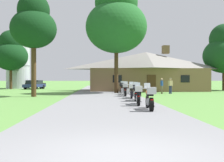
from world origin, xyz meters
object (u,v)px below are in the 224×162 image
at_px(motorcycle_green_farthest_in_row, 122,88).
at_px(bystander_blue_shirt_beside_signpost, 162,85).
at_px(motorcycle_orange_nearest_to_camera, 150,98).
at_px(motorcycle_black_third_in_row, 136,93).
at_px(motorcycle_yellow_fifth_in_row, 126,90).
at_px(parked_navy_sedan_far_left, 35,85).
at_px(tree_right_of_lodge, 224,51).
at_px(tree_left_far, 11,52).
at_px(tree_by_lodge_front, 116,20).
at_px(motorcycle_white_fourth_in_row, 131,91).
at_px(motorcycle_red_sixth_in_row, 125,89).
at_px(tree_left_near, 34,24).
at_px(metal_silo_distant, 18,63).
at_px(parked_black_suv_far_left, 31,84).
at_px(motorcycle_blue_second_in_row, 138,95).
at_px(bystander_tan_shirt_near_lodge, 170,85).

xyz_separation_m(motorcycle_green_farthest_in_row, bystander_blue_shirt_beside_signpost, (4.23, -1.20, 0.31)).
distance_m(motorcycle_orange_nearest_to_camera, motorcycle_black_third_in_row, 5.51).
bearing_deg(motorcycle_yellow_fifth_in_row, parked_navy_sedan_far_left, 131.25).
height_order(motorcycle_black_third_in_row, tree_right_of_lodge, tree_right_of_lodge).
height_order(tree_left_far, tree_by_lodge_front, tree_by_lodge_front).
relative_size(motorcycle_yellow_fifth_in_row, tree_left_far, 0.22).
height_order(motorcycle_white_fourth_in_row, tree_right_of_lodge, tree_right_of_lodge).
distance_m(motorcycle_red_sixth_in_row, tree_right_of_lodge, 18.72).
bearing_deg(tree_right_of_lodge, tree_left_near, -151.52).
height_order(tree_right_of_lodge, metal_silo_distant, tree_right_of_lodge).
height_order(tree_left_far, parked_black_suv_far_left, tree_left_far).
relative_size(motorcycle_red_sixth_in_row, tree_by_lodge_front, 0.17).
bearing_deg(bystander_blue_shirt_beside_signpost, motorcycle_green_farthest_in_row, -105.92).
relative_size(tree_right_of_lodge, tree_left_far, 1.00).
xyz_separation_m(bystander_blue_shirt_beside_signpost, tree_left_far, (-20.71, 14.65, 4.89)).
xyz_separation_m(motorcycle_red_sixth_in_row, tree_by_lodge_front, (-0.68, 3.06, 7.52)).
distance_m(motorcycle_red_sixth_in_row, tree_by_lodge_front, 8.14).
bearing_deg(motorcycle_yellow_fifth_in_row, metal_silo_distant, 133.36).
distance_m(motorcycle_green_farthest_in_row, bystander_blue_shirt_beside_signpost, 4.40).
xyz_separation_m(motorcycle_blue_second_in_row, motorcycle_red_sixth_in_row, (0.28, 11.04, -0.01)).
bearing_deg(parked_black_suv_far_left, motorcycle_red_sixth_in_row, -129.20).
distance_m(motorcycle_yellow_fifth_in_row, motorcycle_red_sixth_in_row, 2.79).
distance_m(motorcycle_red_sixth_in_row, parked_navy_sedan_far_left, 20.85).
bearing_deg(tree_by_lodge_front, tree_left_far, 139.45).
bearing_deg(motorcycle_white_fourth_in_row, tree_left_near, 165.67).
bearing_deg(metal_silo_distant, tree_by_lodge_front, -47.31).
distance_m(tree_left_near, tree_left_far, 20.71).
xyz_separation_m(parked_black_suv_far_left, parked_navy_sedan_far_left, (1.33, -3.26, -0.13)).
relative_size(motorcycle_orange_nearest_to_camera, motorcycle_red_sixth_in_row, 1.00).
bearing_deg(motorcycle_red_sixth_in_row, motorcycle_orange_nearest_to_camera, -87.96).
bearing_deg(tree_left_far, parked_navy_sedan_far_left, -2.83).
bearing_deg(motorcycle_green_farthest_in_row, motorcycle_blue_second_in_row, -83.66).
bearing_deg(motorcycle_yellow_fifth_in_row, motorcycle_white_fourth_in_row, -77.80).
height_order(motorcycle_white_fourth_in_row, parked_black_suv_far_left, parked_black_suv_far_left).
height_order(bystander_tan_shirt_near_lodge, tree_by_lodge_front, tree_by_lodge_front).
bearing_deg(tree_right_of_lodge, motorcycle_white_fourth_in_row, -133.41).
xyz_separation_m(motorcycle_white_fourth_in_row, bystander_tan_shirt_near_lodge, (5.08, 7.40, 0.34)).
bearing_deg(tree_left_far, motorcycle_black_third_in_row, -56.24).
relative_size(motorcycle_blue_second_in_row, bystander_tan_shirt_near_lodge, 1.24).
relative_size(motorcycle_blue_second_in_row, bystander_blue_shirt_beside_signpost, 1.25).
relative_size(metal_silo_distant, parked_navy_sedan_far_left, 1.93).
bearing_deg(motorcycle_green_farthest_in_row, motorcycle_orange_nearest_to_camera, -82.89).
bearing_deg(motorcycle_orange_nearest_to_camera, motorcycle_red_sixth_in_row, 92.34).
bearing_deg(motorcycle_red_sixth_in_row, tree_by_lodge_front, 104.87).
bearing_deg(bystander_tan_shirt_near_lodge, motorcycle_yellow_fifth_in_row, -154.93).
bearing_deg(motorcycle_yellow_fifth_in_row, tree_left_near, -174.77).
bearing_deg(motorcycle_white_fourth_in_row, motorcycle_yellow_fifth_in_row, 100.29).
bearing_deg(parked_black_suv_far_left, tree_right_of_lodge, -92.93).
bearing_deg(motorcycle_red_sixth_in_row, motorcycle_yellow_fifth_in_row, -91.94).
distance_m(motorcycle_yellow_fifth_in_row, tree_left_far, 25.91).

